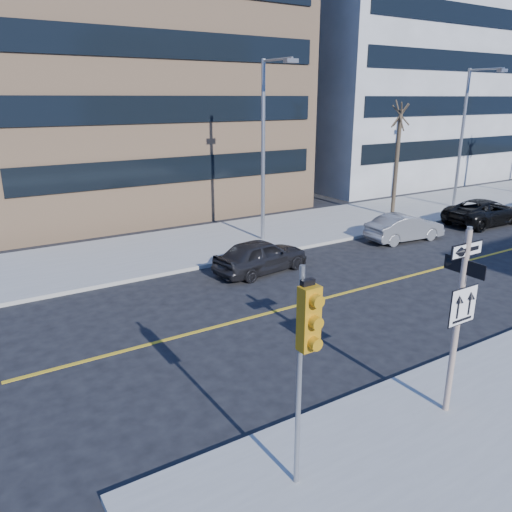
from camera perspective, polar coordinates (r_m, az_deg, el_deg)
ground at (r=13.41m, az=12.17°, el=-12.08°), size 120.00×120.00×0.00m
far_sidewalk at (r=33.83m, az=20.25°, el=5.52°), size 66.00×6.00×0.15m
road_centerline at (r=24.62m, az=26.06°, el=0.38°), size 40.00×0.14×0.01m
sign_pole at (r=10.91m, az=22.19°, el=-5.96°), size 0.92×0.92×4.06m
traffic_signal at (r=7.87m, az=5.81°, el=-9.15°), size 0.32×0.45×4.00m
parked_car_a at (r=19.46m, az=0.57°, el=0.03°), size 2.07×4.10×1.34m
parked_car_b at (r=24.85m, az=16.63°, el=3.14°), size 1.72×4.01×1.29m
parked_car_c at (r=29.66m, az=24.75°, el=4.61°), size 2.38×4.97×1.37m
streetlight_a at (r=22.68m, az=1.16°, el=13.09°), size 0.55×2.25×8.00m
streetlight_b at (r=32.51m, az=22.89°, el=13.15°), size 0.55×2.25×8.00m
street_tree_west at (r=28.92m, az=16.18°, el=14.95°), size 1.80×1.80×6.35m
building_brick at (r=34.83m, az=-15.72°, el=21.08°), size 18.00×18.00×18.00m
building_grey_mid at (r=45.64m, az=13.85°, el=18.37°), size 20.00×16.00×15.00m
building_grey_far at (r=63.93m, az=25.81°, el=17.31°), size 18.00×18.00×16.00m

